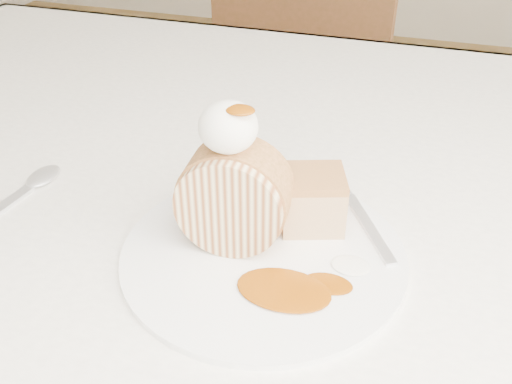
% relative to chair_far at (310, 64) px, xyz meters
% --- Properties ---
extents(table, '(1.40, 0.90, 0.75)m').
position_rel_chair_far_xyz_m(table, '(0.13, -0.87, 0.13)').
color(table, beige).
rests_on(table, ground).
extents(chair_far, '(0.47, 0.47, 0.93)m').
position_rel_chair_far_xyz_m(chair_far, '(0.00, 0.00, 0.00)').
color(chair_far, brown).
rests_on(chair_far, ground).
extents(plate, '(0.32, 0.32, 0.01)m').
position_rel_chair_far_xyz_m(plate, '(0.18, -1.03, 0.22)').
color(plate, white).
rests_on(plate, table).
extents(roulade_slice, '(0.10, 0.06, 0.09)m').
position_rel_chair_far_xyz_m(roulade_slice, '(0.16, -1.03, 0.27)').
color(roulade_slice, beige).
rests_on(roulade_slice, plate).
extents(cake_chunk, '(0.07, 0.07, 0.05)m').
position_rel_chair_far_xyz_m(cake_chunk, '(0.22, -0.98, 0.25)').
color(cake_chunk, '#C07848').
rests_on(cake_chunk, plate).
extents(whipped_cream, '(0.05, 0.05, 0.04)m').
position_rel_chair_far_xyz_m(whipped_cream, '(0.15, -1.03, 0.34)').
color(whipped_cream, white).
rests_on(whipped_cream, roulade_slice).
extents(caramel_drizzle, '(0.02, 0.02, 0.01)m').
position_rel_chair_far_xyz_m(caramel_drizzle, '(0.16, -1.03, 0.37)').
color(caramel_drizzle, '#813C05').
rests_on(caramel_drizzle, whipped_cream).
extents(caramel_pool, '(0.09, 0.07, 0.00)m').
position_rel_chair_far_xyz_m(caramel_pool, '(0.22, -1.08, 0.23)').
color(caramel_pool, '#813C05').
rests_on(caramel_pool, plate).
extents(fork, '(0.09, 0.14, 0.00)m').
position_rel_chair_far_xyz_m(fork, '(0.27, -0.97, 0.23)').
color(fork, silver).
rests_on(fork, plate).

